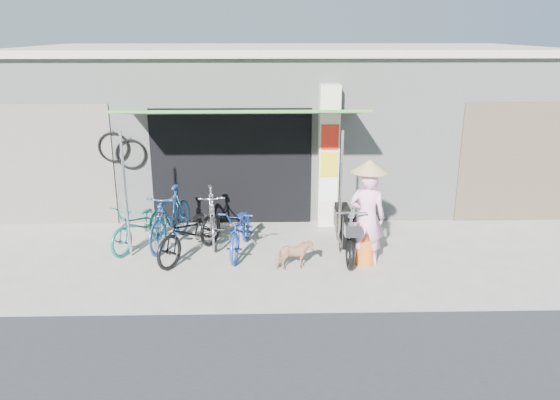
{
  "coord_description": "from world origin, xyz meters",
  "views": [
    {
      "loc": [
        -0.43,
        -8.74,
        4.06
      ],
      "look_at": [
        -0.2,
        1.0,
        1.0
      ],
      "focal_mm": 35.0,
      "sensor_mm": 36.0,
      "label": 1
    }
  ],
  "objects_px": {
    "bike_navy": "(241,229)",
    "bike_blue": "(170,217)",
    "street_dog": "(294,255)",
    "bike_teal": "(141,225)",
    "bike_black": "(191,232)",
    "nun": "(367,214)",
    "moped": "(345,230)",
    "bike_silver": "(212,215)"
  },
  "relations": [
    {
      "from": "bike_teal",
      "to": "moped",
      "type": "bearing_deg",
      "value": 17.97
    },
    {
      "from": "bike_blue",
      "to": "bike_black",
      "type": "height_order",
      "value": "bike_blue"
    },
    {
      "from": "bike_teal",
      "to": "street_dog",
      "type": "xyz_separation_m",
      "value": [
        2.91,
        -1.14,
        -0.18
      ]
    },
    {
      "from": "bike_black",
      "to": "street_dog",
      "type": "xyz_separation_m",
      "value": [
        1.86,
        -0.6,
        -0.22
      ]
    },
    {
      "from": "bike_black",
      "to": "street_dog",
      "type": "height_order",
      "value": "bike_black"
    },
    {
      "from": "street_dog",
      "to": "nun",
      "type": "relative_size",
      "value": 0.34
    },
    {
      "from": "bike_silver",
      "to": "moped",
      "type": "relative_size",
      "value": 0.96
    },
    {
      "from": "bike_teal",
      "to": "bike_navy",
      "type": "height_order",
      "value": "bike_navy"
    },
    {
      "from": "street_dog",
      "to": "bike_black",
      "type": "bearing_deg",
      "value": 60.07
    },
    {
      "from": "bike_teal",
      "to": "bike_black",
      "type": "xyz_separation_m",
      "value": [
        1.04,
        -0.54,
        0.04
      ]
    },
    {
      "from": "bike_navy",
      "to": "street_dog",
      "type": "xyz_separation_m",
      "value": [
        0.96,
        -0.81,
        -0.19
      ]
    },
    {
      "from": "bike_black",
      "to": "bike_silver",
      "type": "height_order",
      "value": "bike_silver"
    },
    {
      "from": "bike_silver",
      "to": "nun",
      "type": "height_order",
      "value": "nun"
    },
    {
      "from": "bike_teal",
      "to": "nun",
      "type": "height_order",
      "value": "nun"
    },
    {
      "from": "bike_teal",
      "to": "bike_navy",
      "type": "xyz_separation_m",
      "value": [
        1.95,
        -0.33,
        0.01
      ]
    },
    {
      "from": "bike_teal",
      "to": "bike_blue",
      "type": "height_order",
      "value": "bike_blue"
    },
    {
      "from": "bike_blue",
      "to": "nun",
      "type": "height_order",
      "value": "nun"
    },
    {
      "from": "bike_teal",
      "to": "bike_black",
      "type": "relative_size",
      "value": 0.91
    },
    {
      "from": "bike_black",
      "to": "bike_navy",
      "type": "distance_m",
      "value": 0.93
    },
    {
      "from": "bike_blue",
      "to": "bike_silver",
      "type": "xyz_separation_m",
      "value": [
        0.78,
        0.21,
        -0.03
      ]
    },
    {
      "from": "moped",
      "to": "nun",
      "type": "distance_m",
      "value": 0.72
    },
    {
      "from": "bike_black",
      "to": "street_dog",
      "type": "relative_size",
      "value": 2.91
    },
    {
      "from": "bike_black",
      "to": "moped",
      "type": "relative_size",
      "value": 1.01
    },
    {
      "from": "bike_blue",
      "to": "nun",
      "type": "distance_m",
      "value": 3.8
    },
    {
      "from": "street_dog",
      "to": "bike_silver",
      "type": "bearing_deg",
      "value": 35.22
    },
    {
      "from": "bike_silver",
      "to": "street_dog",
      "type": "relative_size",
      "value": 2.75
    },
    {
      "from": "street_dog",
      "to": "moped",
      "type": "height_order",
      "value": "moped"
    },
    {
      "from": "bike_blue",
      "to": "moped",
      "type": "relative_size",
      "value": 1.01
    },
    {
      "from": "bike_black",
      "to": "nun",
      "type": "relative_size",
      "value": 0.99
    },
    {
      "from": "street_dog",
      "to": "bike_navy",
      "type": "bearing_deg",
      "value": 37.72
    },
    {
      "from": "bike_blue",
      "to": "street_dog",
      "type": "relative_size",
      "value": 2.89
    },
    {
      "from": "bike_blue",
      "to": "bike_silver",
      "type": "relative_size",
      "value": 1.05
    },
    {
      "from": "bike_navy",
      "to": "bike_teal",
      "type": "bearing_deg",
      "value": 178.14
    },
    {
      "from": "bike_teal",
      "to": "street_dog",
      "type": "distance_m",
      "value": 3.13
    },
    {
      "from": "bike_teal",
      "to": "bike_silver",
      "type": "xyz_separation_m",
      "value": [
        1.35,
        0.3,
        0.08
      ]
    },
    {
      "from": "nun",
      "to": "bike_black",
      "type": "bearing_deg",
      "value": 5.3
    },
    {
      "from": "nun",
      "to": "bike_teal",
      "type": "bearing_deg",
      "value": -0.37
    },
    {
      "from": "bike_navy",
      "to": "nun",
      "type": "distance_m",
      "value": 2.38
    },
    {
      "from": "bike_blue",
      "to": "street_dog",
      "type": "xyz_separation_m",
      "value": [
        2.35,
        -1.22,
        -0.29
      ]
    },
    {
      "from": "street_dog",
      "to": "moped",
      "type": "relative_size",
      "value": 0.35
    },
    {
      "from": "bike_navy",
      "to": "bike_blue",
      "type": "bearing_deg",
      "value": 171.04
    },
    {
      "from": "bike_blue",
      "to": "bike_navy",
      "type": "relative_size",
      "value": 1.07
    }
  ]
}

